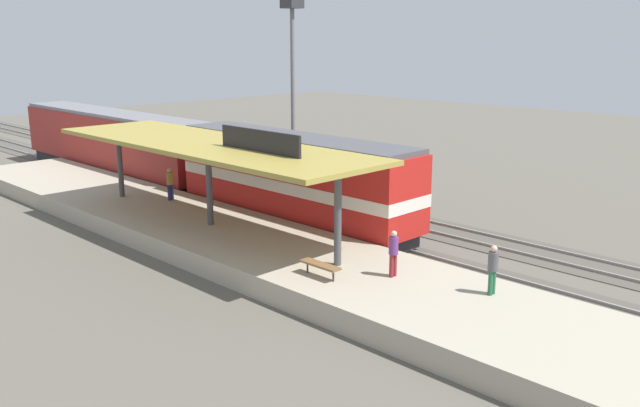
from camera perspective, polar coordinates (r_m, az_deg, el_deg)
ground_plane at (r=35.66m, az=-0.57°, el=-1.14°), size 120.00×120.00×0.00m
track_near at (r=34.33m, az=-2.95°, el=-1.70°), size 3.20×110.00×0.16m
track_far at (r=37.46m, az=2.26°, el=-0.36°), size 3.20×110.00×0.16m
platform at (r=31.44m, az=-9.18°, el=-2.55°), size 6.00×44.00×0.90m
station_canopy at (r=30.47m, az=-9.37°, el=4.80°), size 5.20×18.00×4.70m
platform_bench at (r=24.13m, az=0.01°, el=-5.24°), size 0.44×1.70×0.50m
locomotive at (r=33.29m, az=-2.23°, el=2.03°), size 2.93×14.43×4.44m
passenger_carriage_single at (r=47.88m, az=-17.14°, el=4.95°), size 2.90×20.00×4.24m
freight_car at (r=40.33m, az=-2.69°, el=3.48°), size 2.80×12.00×3.54m
light_mast at (r=44.05m, az=-2.34°, el=12.78°), size 1.10×1.10×11.70m
person_waiting at (r=36.18m, az=-12.56°, el=1.76°), size 0.34×0.34×1.71m
person_walking at (r=24.16m, az=6.23°, el=-4.02°), size 0.34×0.34×1.71m
person_boarding at (r=23.10m, az=14.41°, el=-5.24°), size 0.34×0.34×1.71m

